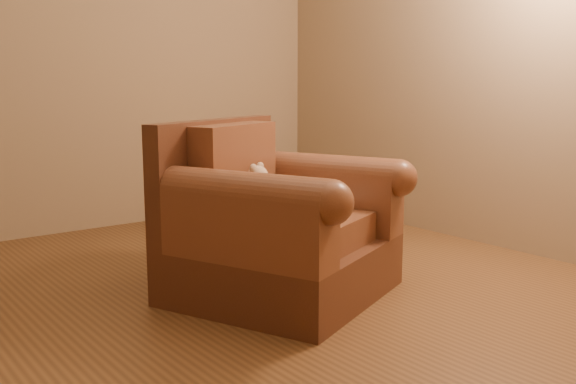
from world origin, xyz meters
TOP-DOWN VIEW (x-y plane):
  - floor at (0.00, 0.00)m, footprint 4.00×4.00m
  - armchair at (0.33, 0.06)m, footprint 1.22×1.19m
  - teddy_bear at (0.31, 0.14)m, footprint 0.18×0.21m
  - guidebook at (0.42, -0.14)m, footprint 0.41×0.35m
  - side_table at (0.96, 1.05)m, footprint 0.40×0.40m

SIDE VIEW (x-z plane):
  - floor at x=0.00m, z-range 0.00..0.00m
  - side_table at x=0.96m, z-range 0.02..0.59m
  - armchair at x=0.33m, z-range -0.10..0.76m
  - guidebook at x=0.42m, z-range 0.41..0.44m
  - teddy_bear at x=0.31m, z-range 0.38..0.62m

